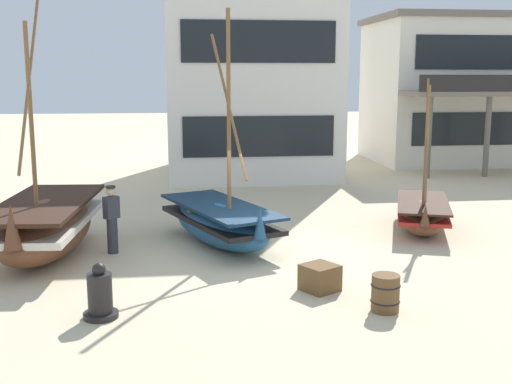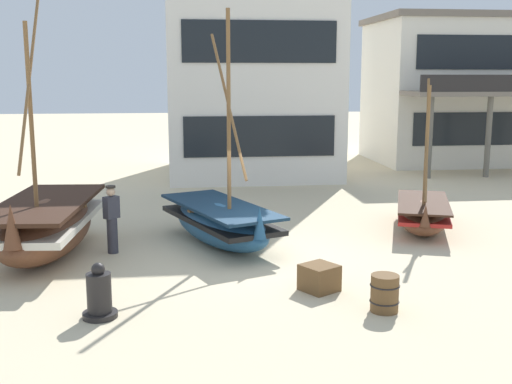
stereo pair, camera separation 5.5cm
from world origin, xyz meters
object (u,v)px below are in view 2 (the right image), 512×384
at_px(capstan_winch, 99,296).
at_px(cargo_crate, 319,278).
at_px(fisherman_by_hull, 112,220).
at_px(fishing_boat_far_right, 423,214).
at_px(fishing_boat_centre_large, 221,222).
at_px(harbor_building_main, 250,46).
at_px(wooden_barrel, 385,293).
at_px(harbor_building_annex, 466,90).
at_px(fishing_boat_near_left, 45,226).

xyz_separation_m(capstan_winch, cargo_crate, (4.26, 0.97, -0.14)).
bearing_deg(fisherman_by_hull, fishing_boat_far_right, 9.09).
height_order(fishing_boat_centre_large, harbor_building_main, harbor_building_main).
bearing_deg(wooden_barrel, cargo_crate, 126.63).
bearing_deg(harbor_building_annex, fishing_boat_near_left, -138.75).
relative_size(fishing_boat_near_left, cargo_crate, 9.41).
relative_size(fishing_boat_centre_large, fishing_boat_far_right, 1.39).
bearing_deg(cargo_crate, fishing_boat_near_left, 151.42).
bearing_deg(fishing_boat_near_left, harbor_building_main, 63.20).
relative_size(fishing_boat_far_right, fisherman_by_hull, 2.52).
height_order(fisherman_by_hull, capstan_winch, fisherman_by_hull).
bearing_deg(fisherman_by_hull, fishing_boat_centre_large, 10.56).
xyz_separation_m(fishing_boat_far_right, cargo_crate, (-4.01, -4.69, -0.20)).
xyz_separation_m(fishing_boat_centre_large, harbor_building_main, (2.08, 12.02, 4.97)).
height_order(fishing_boat_near_left, harbor_building_main, harbor_building_main).
height_order(fishing_boat_near_left, wooden_barrel, fishing_boat_near_left).
relative_size(fishing_boat_near_left, capstan_winch, 5.94).
distance_m(capstan_winch, harbor_building_main, 18.18).
xyz_separation_m(fisherman_by_hull, capstan_winch, (0.20, -4.30, -0.42)).
bearing_deg(harbor_building_main, harbor_building_annex, 14.38).
bearing_deg(fishing_boat_far_right, capstan_winch, -145.62).
distance_m(fisherman_by_hull, wooden_barrel, 7.13).
relative_size(cargo_crate, harbor_building_main, 0.06).
bearing_deg(fishing_boat_near_left, fishing_boat_far_right, 7.97).
height_order(capstan_winch, wooden_barrel, capstan_winch).
distance_m(fisherman_by_hull, harbor_building_annex, 22.44).
bearing_deg(harbor_building_main, fishing_boat_far_right, -71.74).
bearing_deg(wooden_barrel, capstan_winch, 176.54).
height_order(cargo_crate, harbor_building_annex, harbor_building_annex).
bearing_deg(fishing_boat_near_left, fishing_boat_centre_large, 7.39).
relative_size(fishing_boat_far_right, capstan_winch, 4.13).
bearing_deg(harbor_building_main, cargo_crate, -91.15).
xyz_separation_m(fishing_boat_centre_large, fishing_boat_far_right, (5.77, 0.85, -0.12)).
height_order(fisherman_by_hull, harbor_building_main, harbor_building_main).
xyz_separation_m(fishing_boat_far_right, wooden_barrel, (-3.05, -5.97, -0.12)).
relative_size(fishing_boat_near_left, harbor_building_annex, 0.64).
bearing_deg(fishing_boat_centre_large, fishing_boat_near_left, -172.61).
xyz_separation_m(fishing_boat_centre_large, harbor_building_annex, (13.37, 14.92, 3.01)).
distance_m(fishing_boat_centre_large, cargo_crate, 4.24).
distance_m(fishing_boat_near_left, harbor_building_annex, 23.63).
height_order(harbor_building_main, harbor_building_annex, harbor_building_main).
distance_m(fisherman_by_hull, harbor_building_main, 14.22).
relative_size(capstan_winch, harbor_building_main, 0.09).
bearing_deg(cargo_crate, harbor_building_main, 88.85).
distance_m(fishing_boat_centre_large, fishing_boat_far_right, 5.83).
distance_m(fishing_boat_far_right, fisherman_by_hull, 8.58).
height_order(fishing_boat_far_right, capstan_winch, fishing_boat_far_right).
height_order(capstan_winch, harbor_building_main, harbor_building_main).
bearing_deg(cargo_crate, wooden_barrel, -53.37).
height_order(wooden_barrel, harbor_building_annex, harbor_building_annex).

